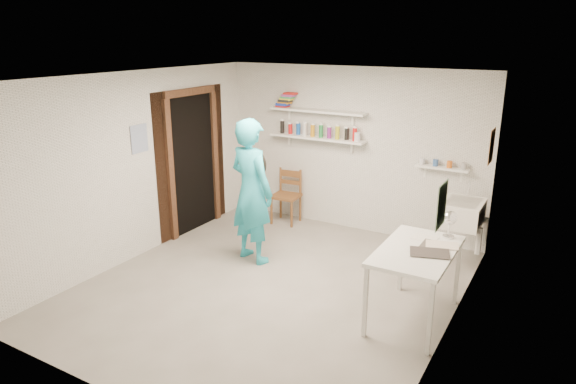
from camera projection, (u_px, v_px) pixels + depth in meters
The scene contains 27 objects.
floor at pixel (271, 287), 6.01m from camera, with size 4.00×4.50×0.02m, color slate.
ceiling at pixel (269, 76), 5.29m from camera, with size 4.00×4.50×0.02m, color silver.
wall_back at pixel (351, 150), 7.52m from camera, with size 4.00×0.02×2.40m, color silver.
wall_front at pixel (108, 265), 3.78m from camera, with size 4.00×0.02×2.40m, color silver.
wall_left at pixel (138, 166), 6.61m from camera, with size 0.02×4.50×2.40m, color silver.
wall_right at pixel (456, 220), 4.69m from camera, with size 0.02×4.50×2.40m, color silver.
doorway_recess at pixel (193, 164), 7.53m from camera, with size 0.02×0.90×2.00m, color black.
corridor_box at pixel (157, 155), 7.85m from camera, with size 1.40×1.50×2.10m, color brown.
door_lintel at pixel (190, 92), 7.21m from camera, with size 0.06×1.05×0.10m, color brown.
door_jamb_near at pixel (170, 172), 7.10m from camera, with size 0.06×0.10×2.00m, color brown.
door_jamb_far at pixel (215, 157), 7.93m from camera, with size 0.06×0.10×2.00m, color brown.
shelf_lower at pixel (317, 138), 7.61m from camera, with size 1.50×0.22×0.03m, color white.
shelf_upper at pixel (317, 111), 7.49m from camera, with size 1.50×0.22×0.03m, color white.
ledge_shelf at pixel (442, 168), 6.83m from camera, with size 0.70×0.14×0.03m, color white.
poster_left at pixel (139, 139), 6.53m from camera, with size 0.01×0.28×0.36m, color #334C7F.
poster_right_a at pixel (492, 146), 6.09m from camera, with size 0.01×0.34×0.42m, color #995933.
poster_right_b at pixel (442, 205), 4.16m from camera, with size 0.01×0.30×0.38m, color #3F724C.
belfast_sink at pixel (462, 213), 6.37m from camera, with size 0.48×0.60×0.30m, color white.
man at pixel (251, 191), 6.47m from camera, with size 0.68×0.44×1.86m, color #25A6BB.
wall_clock at pixel (257, 163), 6.58m from camera, with size 0.33×0.33×0.04m, color beige.
wooden_chair at pixel (286, 196), 7.91m from camera, with size 0.40×0.38×0.86m, color brown.
work_table at pixel (414, 285), 5.21m from camera, with size 0.70×1.17×0.78m, color white.
desk_lamp at pixel (450, 218), 5.33m from camera, with size 0.15×0.15×0.15m, color silver.
spray_cans at pixel (317, 131), 7.58m from camera, with size 1.32×0.06×0.17m.
book_stack at pixel (286, 100), 7.70m from camera, with size 0.32×0.14×0.22m.
ledge_pots at pixel (442, 164), 6.81m from camera, with size 0.48×0.07×0.09m.
papers at pixel (417, 248), 5.09m from camera, with size 0.30×0.22×0.02m.
Camera 1 is at (2.87, -4.59, 2.83)m, focal length 32.00 mm.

